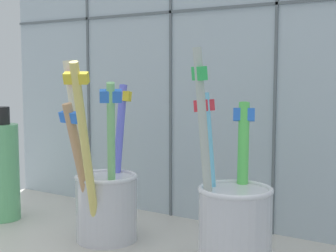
{
  "coord_description": "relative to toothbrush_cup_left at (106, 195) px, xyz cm",
  "views": [
    {
      "loc": [
        24.92,
        -38.14,
        18.95
      ],
      "look_at": [
        0.0,
        0.44,
        14.11
      ],
      "focal_mm": 53.06,
      "sensor_mm": 36.0,
      "label": 1
    }
  ],
  "objects": [
    {
      "name": "tile_wall_back",
      "position": [
        7.2,
        12.02,
        15.78
      ],
      "size": [
        64.0,
        2.2,
        45.0
      ],
      "color": "#B2C1CC",
      "rests_on": "ground"
    },
    {
      "name": "soap_bottle",
      "position": [
        -14.86,
        -0.95,
        1.2
      ],
      "size": [
        3.93,
        3.93,
        13.17
      ],
      "color": "#67BE7B",
      "rests_on": "counter_slab"
    },
    {
      "name": "toothbrush_cup_right",
      "position": [
        14.18,
        0.47,
        -0.31
      ],
      "size": [
        7.05,
        7.85,
        19.14
      ],
      "color": "silver",
      "rests_on": "counter_slab"
    },
    {
      "name": "toothbrush_cup_left",
      "position": [
        0.0,
        0.0,
        0.0
      ],
      "size": [
        7.69,
        11.92,
        18.32
      ],
      "color": "silver",
      "rests_on": "counter_slab"
    }
  ]
}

